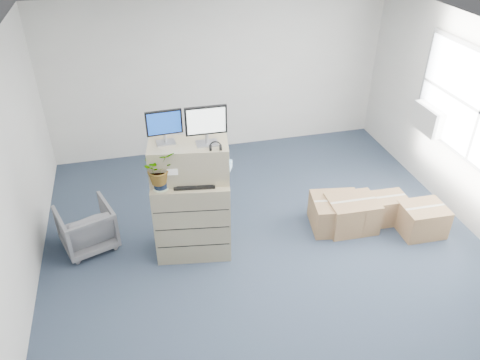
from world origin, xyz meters
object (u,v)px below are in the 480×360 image
filing_cabinet_lower (193,216)px  office_chair (86,225)px  monitor_left (164,125)px  keyboard (194,184)px  water_bottle (199,168)px  potted_plant (159,171)px  monitor_right (206,123)px

filing_cabinet_lower → office_chair: bearing=172.1°
monitor_left → keyboard: size_ratio=0.86×
filing_cabinet_lower → monitor_left: size_ratio=2.62×
water_bottle → potted_plant: (-0.50, -0.10, 0.09)m
monitor_right → monitor_left: bearing=164.4°
keyboard → water_bottle: 0.21m
monitor_right → keyboard: (-0.20, -0.12, -0.75)m
filing_cabinet_lower → potted_plant: bearing=-156.1°
water_bottle → office_chair: size_ratio=0.43×
keyboard → potted_plant: (-0.41, 0.04, 0.23)m
monitor_left → water_bottle: size_ratio=1.45×
keyboard → monitor_right: bearing=40.2°
keyboard → office_chair: (-1.44, 0.56, -0.80)m
water_bottle → office_chair: water_bottle is taller
monitor_left → keyboard: (0.28, -0.26, -0.71)m
water_bottle → office_chair: bearing=164.3°
water_bottle → monitor_right: bearing=-6.9°
monitor_right → keyboard: size_ratio=0.99×
monitor_left → monitor_right: 0.50m
filing_cabinet_lower → keyboard: (0.03, -0.14, 0.58)m
potted_plant → keyboard: bearing=-5.2°
potted_plant → office_chair: size_ratio=0.77×
keyboard → filing_cabinet_lower: bearing=112.7°
keyboard → office_chair: 1.74m
monitor_left → filing_cabinet_lower: bearing=-30.5°
monitor_left → office_chair: bearing=162.5°
monitor_right → potted_plant: 0.80m
monitor_left → monitor_right: size_ratio=0.87×
filing_cabinet_lower → keyboard: bearing=-67.3°
office_chair → monitor_left: bearing=146.5°
potted_plant → office_chair: potted_plant is taller
filing_cabinet_lower → monitor_right: size_ratio=2.28×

